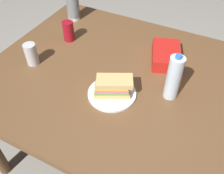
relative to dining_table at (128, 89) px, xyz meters
name	(u,v)px	position (x,y,z in m)	size (l,w,h in m)	color
ground_plane	(124,153)	(0.00, 0.00, -0.66)	(8.00, 8.00, 0.00)	gray
dining_table	(128,89)	(0.00, 0.00, 0.00)	(1.51, 1.14, 0.74)	brown
paper_plate	(112,93)	(-0.03, -0.14, 0.09)	(0.23, 0.23, 0.01)	white
sandwich	(113,86)	(-0.02, -0.14, 0.13)	(0.20, 0.17, 0.08)	#DBB26B
soda_can_red	(69,31)	(-0.47, 0.15, 0.14)	(0.07, 0.07, 0.12)	maroon
chip_bag	(166,55)	(0.12, 0.23, 0.12)	(0.23, 0.15, 0.07)	red
water_bottle_tall	(174,78)	(0.22, -0.02, 0.20)	(0.07, 0.07, 0.24)	silver
plastic_cup_stack	(73,5)	(-0.59, 0.38, 0.18)	(0.08, 0.08, 0.20)	silver
soda_can_silver	(31,54)	(-0.52, -0.13, 0.14)	(0.07, 0.07, 0.12)	silver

